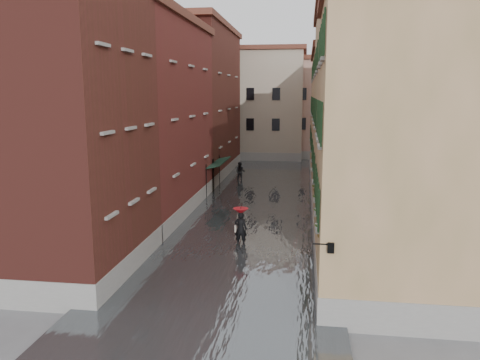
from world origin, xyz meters
The scene contains 16 objects.
ground centered at (0.00, 0.00, 0.00)m, with size 120.00×120.00×0.00m, color slate.
floodwater centered at (0.00, 13.00, 0.10)m, with size 10.00×60.00×0.20m, color #51565A.
building_left_near centered at (-7.00, -2.00, 6.50)m, with size 6.00×8.00×13.00m, color maroon.
building_left_mid centered at (-7.00, 9.00, 6.25)m, with size 6.00×14.00×12.50m, color #5B1E1C.
building_left_far centered at (-7.00, 24.00, 7.00)m, with size 6.00×16.00×14.00m, color maroon.
building_right_near centered at (7.00, -2.00, 5.75)m, with size 6.00×8.00×11.50m, color olive.
building_right_mid centered at (7.00, 9.00, 6.50)m, with size 6.00×14.00×13.00m, color #A58164.
building_right_far centered at (7.00, 24.00, 5.75)m, with size 6.00×16.00×11.50m, color olive.
building_end_cream centered at (-3.00, 38.00, 6.50)m, with size 12.00×9.00×13.00m, color #AFA28B.
building_end_pink centered at (6.00, 40.00, 6.00)m, with size 10.00×9.00×12.00m, color tan.
awning_near centered at (-3.49, 14.59, 2.47)m, with size 1.09×2.96×2.80m.
awning_far centered at (-3.49, 17.15, 2.47)m, with size 1.09×3.09×2.80m.
wall_lantern centered at (4.33, -6.00, 3.01)m, with size 0.71×0.22×0.35m.
window_planters centered at (4.12, -0.93, 3.51)m, with size 0.59×8.29×0.84m.
pedestrian_main centered at (0.14, 2.66, 1.19)m, with size 0.85×0.85×2.06m.
pedestrian_far centered at (-2.44, 21.05, 0.92)m, with size 0.89×0.70×1.84m, color black.
Camera 1 is at (3.41, -21.10, 8.01)m, focal length 35.00 mm.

